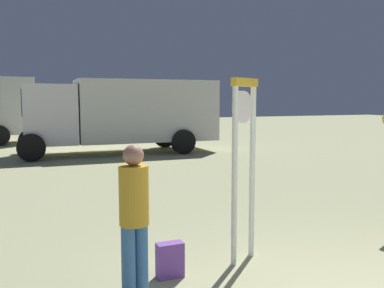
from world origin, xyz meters
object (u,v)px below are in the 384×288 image
Objects in this scene: standing_clock at (244,150)px; backpack at (170,260)px; person_near_clock at (134,213)px; box_truck_near at (125,112)px.

standing_clock is 1.56m from backpack.
backpack is (0.48, 0.32, -0.68)m from person_near_clock.
person_near_clock is 3.92× the size of backpack.
box_truck_near is (2.66, 11.48, 0.67)m from person_near_clock.
standing_clock reaches higher than person_near_clock.
person_near_clock is at bearing -146.51° from backpack.
box_truck_near reaches higher than person_near_clock.
person_near_clock is at bearing -103.03° from box_truck_near.
standing_clock reaches higher than backpack.
backpack is 11.45m from box_truck_near.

